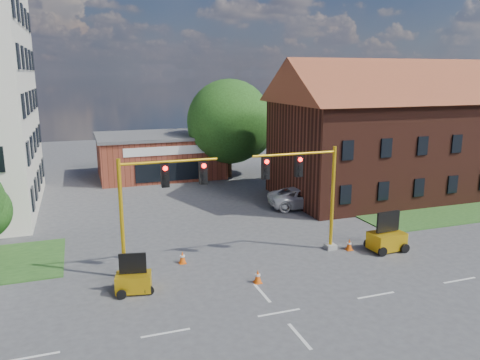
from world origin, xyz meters
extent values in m
plane|color=#424244|center=(0.00, 0.00, 0.00)|extent=(120.00, 120.00, 0.00)
cube|color=#264E1D|center=(18.00, 9.00, 0.04)|extent=(14.00, 4.00, 0.08)
cube|color=maroon|center=(0.00, 30.00, 2.00)|extent=(12.00, 8.00, 4.00)
cube|color=#515153|center=(0.00, 30.00, 4.15)|extent=(12.40, 8.40, 0.30)
cube|color=silver|center=(0.00, 25.95, 3.20)|extent=(8.00, 0.10, 0.80)
cube|color=black|center=(0.00, 25.95, 1.30)|extent=(6.00, 0.10, 2.00)
cube|color=#481F15|center=(18.00, 16.00, 4.00)|extent=(20.00, 10.00, 8.00)
cylinder|color=#331E12|center=(6.50, 27.00, 1.99)|extent=(0.44, 0.44, 3.98)
sphere|color=#1C3E13|center=(6.50, 27.00, 5.61)|extent=(8.34, 8.34, 8.34)
sphere|color=#1C3E13|center=(8.17, 27.30, 4.71)|extent=(5.84, 5.84, 5.84)
cube|color=gray|center=(-6.00, 6.00, 0.15)|extent=(0.60, 0.60, 0.30)
cylinder|color=gold|center=(-6.00, 6.00, 3.10)|extent=(0.20, 0.20, 6.20)
cylinder|color=gold|center=(-3.50, 6.00, 5.90)|extent=(5.00, 0.14, 0.14)
cube|color=black|center=(-3.75, 6.00, 5.20)|extent=(0.40, 0.32, 1.20)
cube|color=black|center=(-1.75, 6.00, 5.20)|extent=(0.40, 0.32, 1.20)
sphere|color=#FF0C07|center=(-3.75, 5.82, 5.60)|extent=(0.24, 0.24, 0.24)
cube|color=gray|center=(6.00, 6.00, 0.15)|extent=(0.60, 0.60, 0.30)
cylinder|color=gold|center=(6.00, 6.00, 3.10)|extent=(0.20, 0.20, 6.20)
cylinder|color=gold|center=(3.50, 6.00, 5.90)|extent=(5.00, 0.14, 0.14)
cube|color=black|center=(3.75, 6.00, 5.20)|extent=(0.40, 0.32, 1.20)
cube|color=black|center=(1.75, 6.00, 5.20)|extent=(0.40, 0.32, 1.20)
sphere|color=#FF0C07|center=(3.75, 5.82, 5.60)|extent=(0.24, 0.24, 0.24)
cube|color=gold|center=(-5.76, 4.15, 0.50)|extent=(1.83, 1.40, 0.82)
cube|color=black|center=(-5.76, 4.15, 1.46)|extent=(1.28, 0.36, 1.01)
cube|color=gold|center=(9.02, 4.72, 0.61)|extent=(2.09, 1.47, 1.00)
cube|color=black|center=(9.02, 4.72, 1.78)|extent=(1.56, 0.24, 1.22)
cube|color=#E6550C|center=(-6.20, 5.00, 0.02)|extent=(0.38, 0.38, 0.04)
cone|color=#E6550C|center=(-6.20, 5.00, 0.35)|extent=(0.40, 0.40, 0.70)
cylinder|color=silver|center=(-6.20, 5.00, 0.42)|extent=(0.27, 0.27, 0.09)
cube|color=#E6550C|center=(-2.81, 6.80, 0.02)|extent=(0.38, 0.38, 0.04)
cone|color=#E6550C|center=(-2.81, 6.80, 0.35)|extent=(0.40, 0.40, 0.70)
cylinder|color=silver|center=(-2.81, 6.80, 0.42)|extent=(0.27, 0.27, 0.09)
cube|color=#E6550C|center=(0.21, 3.11, 0.02)|extent=(0.38, 0.38, 0.04)
cone|color=#E6550C|center=(0.21, 3.11, 0.35)|extent=(0.40, 0.40, 0.70)
cylinder|color=silver|center=(0.21, 3.11, 0.42)|extent=(0.27, 0.27, 0.09)
cube|color=#E6550C|center=(6.97, 5.49, 0.02)|extent=(0.38, 0.38, 0.04)
cone|color=#E6550C|center=(6.97, 5.49, 0.35)|extent=(0.40, 0.40, 0.70)
cylinder|color=silver|center=(6.97, 5.49, 0.42)|extent=(0.27, 0.27, 0.09)
imported|color=white|center=(8.65, 14.66, 0.79)|extent=(5.90, 3.21, 1.57)
camera|label=1|loc=(-7.79, -17.07, 10.22)|focal=35.00mm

